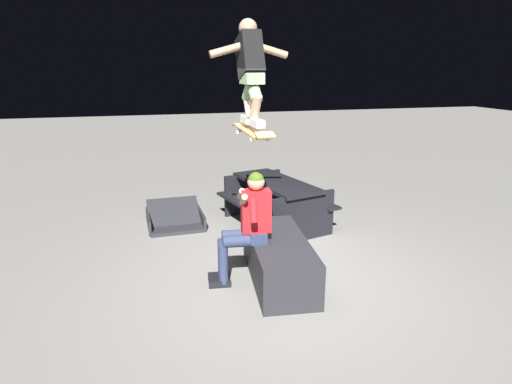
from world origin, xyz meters
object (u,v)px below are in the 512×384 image
Objects in this scene: person_sitting_on_ledge at (247,222)px; ledge_box_main at (279,259)px; kicker_ramp at (175,221)px; picnic_table_back at (276,196)px; skater_airborne at (250,67)px; skateboard at (252,131)px.

ledge_box_main is at bearing -95.74° from person_sitting_on_ledge.
kicker_ramp is 1.71m from picnic_table_back.
skater_airborne is 2.78m from picnic_table_back.
skater_airborne is at bearing 70.43° from ledge_box_main.
skater_airborne is 0.57× the size of picnic_table_back.
skateboard is (0.02, -0.07, 1.06)m from person_sitting_on_ledge.
skateboard is at bearing -177.40° from skater_airborne.
kicker_ramp is at bearing 18.94° from skateboard.
skateboard is 0.52× the size of picnic_table_back.
skateboard is 2.90m from kicker_ramp.
kicker_ramp is (2.19, 0.75, -1.75)m from skateboard.
person_sitting_on_ledge reaches higher than kicker_ramp.
ledge_box_main is 1.22× the size of person_sitting_on_ledge.
person_sitting_on_ledge is at bearing -162.88° from kicker_ramp.
ledge_box_main is 1.68× the size of kicker_ramp.
kicker_ramp is (2.21, 0.68, -0.69)m from person_sitting_on_ledge.
skateboard reaches higher than person_sitting_on_ledge.
kicker_ramp is at bearing 19.35° from skater_airborne.
skater_airborne is (0.06, 0.00, 0.69)m from skateboard.
person_sitting_on_ledge is 1.21× the size of skater_airborne.
skater_airborne reaches higher than ledge_box_main.
skater_airborne is 1.13× the size of kicker_ramp.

